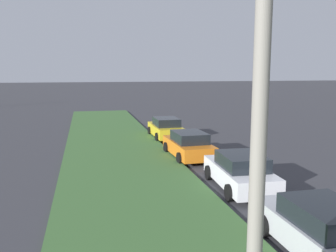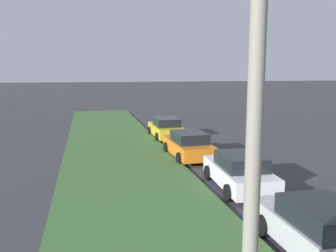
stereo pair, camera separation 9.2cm
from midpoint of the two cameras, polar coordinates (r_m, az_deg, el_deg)
name	(u,v)px [view 2 (the right image)]	position (r m, az deg, el deg)	size (l,w,h in m)	color
grass_median	(136,201)	(13.55, -4.83, -11.72)	(60.00, 6.00, 0.12)	#3D6633
parked_car_silver	(320,231)	(10.47, 23.12, -14.91)	(4.32, 2.06, 1.47)	#B2B5BA
parked_car_white	(239,172)	(15.12, 11.34, -7.07)	(4.39, 2.19, 1.47)	silver
parked_car_orange	(188,145)	(20.01, 3.36, -3.02)	(4.36, 2.14, 1.47)	orange
parked_car_yellow	(166,128)	(25.77, -0.21, -0.34)	(4.32, 2.06, 1.47)	gold
streetlight	(274,98)	(5.58, 16.86, 4.18)	(0.97, 2.83, 7.50)	gray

